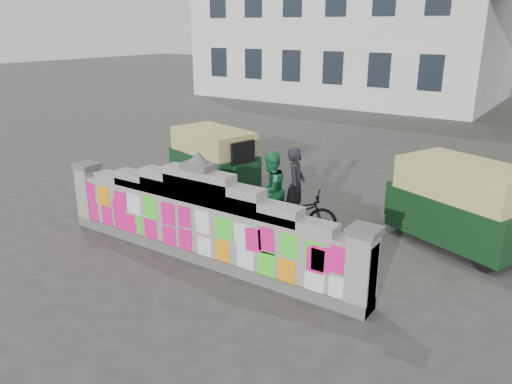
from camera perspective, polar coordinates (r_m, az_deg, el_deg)
ground at (r=9.11m, az=-6.21°, el=-7.67°), size 100.00×100.00×0.00m
parapet_wall at (r=8.80m, az=-6.40°, el=-3.30°), size 6.48×0.44×2.01m
building at (r=30.75m, az=11.15°, el=18.20°), size 16.00×10.00×8.90m
cyclist_bike at (r=10.08m, az=4.50°, el=-2.21°), size 1.79×1.11×0.89m
cyclist_rider at (r=9.98m, az=4.54°, el=-0.56°), size 0.52×0.64×1.51m
pedestrian at (r=10.20m, az=1.65°, el=0.21°), size 0.66×0.82×1.60m
rickshaw_left at (r=12.84m, az=-4.68°, el=3.92°), size 2.80×1.84×1.50m
rickshaw_right at (r=10.15m, az=22.17°, el=-1.10°), size 2.99×2.20×1.61m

